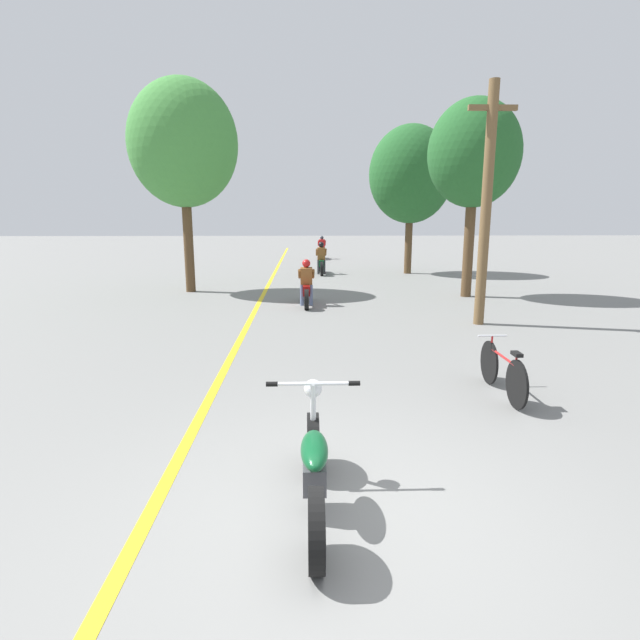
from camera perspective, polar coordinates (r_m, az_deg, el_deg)
ground_plane at (r=4.70m, az=2.56°, el=-21.48°), size 120.00×120.00×0.00m
lane_stripe_center at (r=16.25m, az=-6.60°, el=2.70°), size 0.14×48.00×0.01m
utility_pole at (r=12.41m, az=18.48°, el=12.52°), size 1.10×0.24×5.52m
roadside_tree_right_near at (r=16.75m, az=17.21°, el=17.62°), size 2.84×2.56×6.07m
roadside_tree_right_far at (r=22.88m, az=10.35°, el=16.01°), size 3.64×3.27×6.40m
roadside_tree_left at (r=17.73m, az=-15.37°, el=18.81°), size 3.54×3.19×6.90m
motorcycle_foreground at (r=4.58m, az=-0.66°, el=-16.46°), size 0.90×2.04×1.04m
motorcycle_rider_lead at (r=14.52m, az=-1.56°, el=3.70°), size 0.50×2.06×1.34m
motorcycle_rider_mid at (r=22.32m, az=0.15°, el=6.67°), size 0.50×2.04×1.42m
motorcycle_rider_far at (r=30.05m, az=0.21°, el=7.97°), size 0.50×1.93×1.36m
bicycle_parked at (r=7.75m, az=20.12°, el=-5.49°), size 0.44×1.71×0.79m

